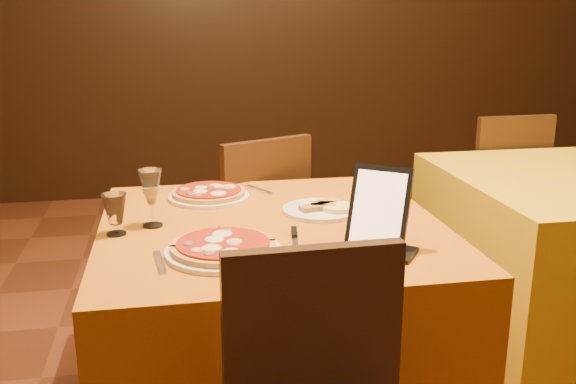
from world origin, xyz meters
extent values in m
cube|color=black|center=(0.00, 3.50, 1.40)|extent=(6.00, 0.01, 2.80)
cube|color=#B1590B|center=(-0.25, 0.42, 0.38)|extent=(1.10, 1.10, 0.75)
cube|color=gold|center=(1.15, 0.81, 0.38)|extent=(1.10, 1.10, 0.75)
cylinder|color=white|center=(-0.43, 0.17, 0.76)|extent=(0.33, 0.33, 0.01)
cylinder|color=#AD4C23|center=(-0.43, 0.17, 0.77)|extent=(0.30, 0.30, 0.02)
cylinder|color=white|center=(-0.44, 0.75, 0.76)|extent=(0.30, 0.30, 0.01)
cylinder|color=#AD4C23|center=(-0.44, 0.75, 0.77)|extent=(0.27, 0.27, 0.02)
cylinder|color=white|center=(-0.07, 0.51, 0.76)|extent=(0.26, 0.26, 0.01)
cylinder|color=olive|center=(-0.07, 0.51, 0.77)|extent=(0.16, 0.16, 0.02)
cube|color=black|center=(0.02, 0.15, 0.87)|extent=(0.20, 0.18, 0.23)
cube|color=#A8A9AF|center=(-0.22, 0.21, 0.75)|extent=(0.05, 0.20, 0.01)
cube|color=#B7B9BE|center=(-0.61, 0.13, 0.75)|extent=(0.04, 0.17, 0.01)
cube|color=silver|center=(-0.24, 0.82, 0.75)|extent=(0.10, 0.15, 0.01)
camera|label=1|loc=(-0.56, -1.54, 1.41)|focal=40.00mm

